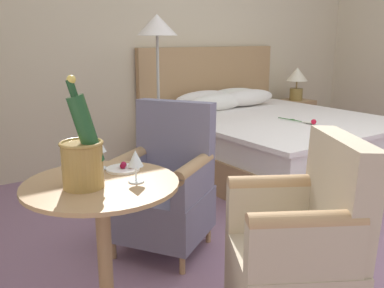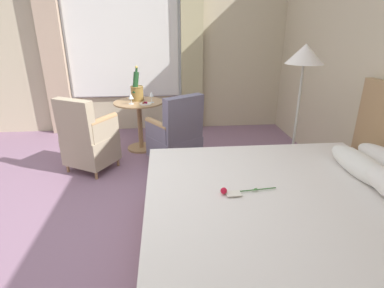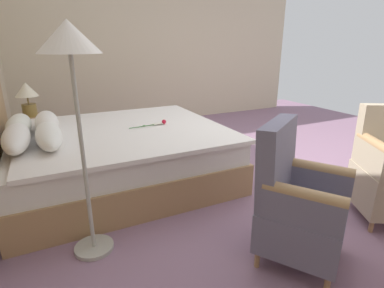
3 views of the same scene
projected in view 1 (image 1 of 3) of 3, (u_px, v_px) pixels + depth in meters
The scene contains 13 objects.
ground_plane at pixel (381, 240), 2.97m from camera, with size 7.33×7.33×0.00m, color gray.
wall_headboard_side at pixel (168, 29), 4.83m from camera, with size 5.95×0.12×2.92m.
bed at pixel (267, 139), 4.48m from camera, with size 1.94×2.23×1.26m.
nightstand at pixel (294, 120), 5.78m from camera, with size 0.44×0.37×0.55m.
bedside_lamp at pixel (297, 79), 5.64m from camera, with size 0.28×0.28×0.43m.
floor_lamp_brass at pixel (157, 40), 3.94m from camera, with size 0.38×0.38×1.58m.
side_table_round at pixel (104, 236), 2.01m from camera, with size 0.71×0.71×0.73m.
champagne_bucket at pixel (83, 155), 1.85m from camera, with size 0.19×0.19×0.49m.
wine_glass_near_bucket at pixel (135, 160), 1.92m from camera, with size 0.07×0.07×0.15m.
wine_glass_near_edge at pixel (99, 147), 2.11m from camera, with size 0.07×0.07×0.16m.
snack_plate at pixel (123, 168), 2.12m from camera, with size 0.17×0.17×0.04m.
armchair_by_window at pixel (165, 188), 2.78m from camera, with size 0.75×0.75×0.97m.
armchair_facing_bed at pixel (298, 255), 1.91m from camera, with size 0.71×0.72×0.96m.
Camera 1 is at (-2.63, -1.49, 1.37)m, focal length 40.00 mm.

